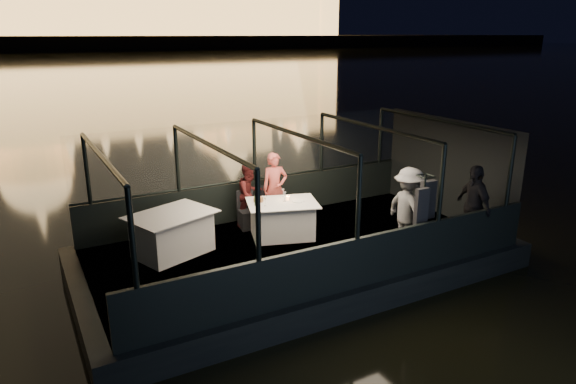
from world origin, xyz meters
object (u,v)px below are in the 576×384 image
chair_port_right (272,204)px  passenger_stripe (408,208)px  person_woman_coral (275,190)px  passenger_dark (473,205)px  person_man_maroon (250,193)px  coat_stand (422,217)px  chair_port_left (248,209)px  dining_table_central (282,219)px  dining_table_aft (173,235)px  wine_bottle (256,199)px

chair_port_right → passenger_stripe: (1.71, -2.56, 0.40)m
chair_port_right → person_woman_coral: (0.08, 0.04, 0.30)m
passenger_dark → person_man_maroon: bearing=-120.9°
coat_stand → chair_port_left: bearing=123.4°
dining_table_central → dining_table_aft: 2.31m
dining_table_aft → chair_port_left: chair_port_left is taller
chair_port_left → person_woman_coral: 0.77m
dining_table_aft → passenger_stripe: bearing=-24.9°
wine_bottle → chair_port_left: bearing=78.7°
chair_port_left → coat_stand: 3.82m
chair_port_left → person_woman_coral: size_ratio=0.51×
chair_port_right → coat_stand: coat_stand is taller
coat_stand → wine_bottle: bearing=132.5°
chair_port_left → wine_bottle: size_ratio=3.13×
passenger_stripe → wine_bottle: 3.06m
coat_stand → person_man_maroon: size_ratio=1.20×
person_woman_coral → wine_bottle: person_woman_coral is taller
coat_stand → passenger_stripe: size_ratio=1.04×
passenger_dark → dining_table_aft: bearing=-102.7°
dining_table_aft → wine_bottle: wine_bottle is taller
passenger_stripe → passenger_dark: (1.24, -0.50, 0.00)m
dining_table_central → passenger_stripe: bearing=-42.0°
wine_bottle → passenger_stripe: bearing=-35.9°
coat_stand → passenger_dark: bearing=5.7°
person_woman_coral → passenger_stripe: (1.63, -2.60, 0.10)m
chair_port_right → passenger_stripe: bearing=-34.3°
chair_port_left → passenger_stripe: passenger_stripe is taller
chair_port_left → coat_stand: (2.09, -3.17, 0.45)m
passenger_dark → passenger_stripe: bearing=-100.5°
dining_table_aft → person_woman_coral: person_woman_coral is taller
person_woman_coral → passenger_stripe: size_ratio=0.96×
chair_port_left → passenger_dark: passenger_dark is taller
dining_table_aft → passenger_stripe: size_ratio=0.94×
coat_stand → wine_bottle: size_ratio=6.58×
person_woman_coral → chair_port_left: bearing=-163.7°
dining_table_central → person_man_maroon: size_ratio=1.00×
person_man_maroon → wine_bottle: (-0.26, -0.87, 0.17)m
dining_table_central → passenger_dark: passenger_dark is taller
dining_table_aft → passenger_dark: size_ratio=0.93×
passenger_dark → chair_port_left: bearing=-118.6°
passenger_stripe → dining_table_aft: bearing=66.2°
passenger_dark → person_woman_coral: bearing=-125.6°
chair_port_right → passenger_dark: bearing=-24.1°
dining_table_central → coat_stand: size_ratio=0.83×
person_man_maroon → wine_bottle: bearing=-128.3°
dining_table_aft → chair_port_left: size_ratio=1.90×
person_man_maroon → passenger_dark: bearing=-64.0°
coat_stand → person_woman_coral: size_ratio=1.08×
chair_port_right → wine_bottle: 1.18m
passenger_stripe → passenger_dark: size_ratio=0.99×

